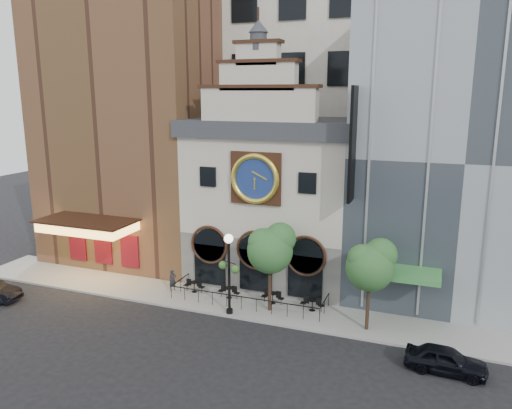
{
  "coord_description": "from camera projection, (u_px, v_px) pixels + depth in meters",
  "views": [
    {
      "loc": [
        11.76,
        -27.25,
        14.27
      ],
      "look_at": [
        -0.77,
        6.0,
        6.23
      ],
      "focal_mm": 35.0,
      "sensor_mm": 36.0,
      "label": 1
    }
  ],
  "objects": [
    {
      "name": "tree_right",
      "position": [
        371.0,
        264.0,
        29.49
      ],
      "size": [
        2.97,
        2.86,
        5.72
      ],
      "color": "#382619",
      "rests_on": "sidewalk"
    },
    {
      "name": "lamppost",
      "position": [
        229.0,
        265.0,
        31.84
      ],
      "size": [
        1.62,
        1.01,
        5.36
      ],
      "rotation": [
        0.0,
        0.0,
        -0.41
      ],
      "color": "black",
      "rests_on": "sidewalk"
    },
    {
      "name": "pedestrian",
      "position": [
        173.0,
        280.0,
        36.16
      ],
      "size": [
        0.63,
        0.67,
        1.55
      ],
      "primitive_type": "imported",
      "rotation": [
        0.0,
        0.0,
        0.94
      ],
      "color": "#222227",
      "rests_on": "sidewalk"
    },
    {
      "name": "sidewalk",
      "position": [
        249.0,
        303.0,
        34.33
      ],
      "size": [
        44.0,
        5.0,
        0.15
      ],
      "primitive_type": "cube",
      "color": "gray",
      "rests_on": "ground"
    },
    {
      "name": "bistro_0",
      "position": [
        194.0,
        286.0,
        35.93
      ],
      "size": [
        1.58,
        0.68,
        0.9
      ],
      "color": "black",
      "rests_on": "sidewalk"
    },
    {
      "name": "office_tower",
      "position": [
        317.0,
        28.0,
        45.91
      ],
      "size": [
        20.0,
        16.0,
        40.0
      ],
      "primitive_type": "cube",
      "color": "silver",
      "rests_on": "ground"
    },
    {
      "name": "ground",
      "position": [
        234.0,
        319.0,
        32.07
      ],
      "size": [
        120.0,
        120.0,
        0.0
      ],
      "primitive_type": "plane",
      "color": "black",
      "rests_on": "ground"
    },
    {
      "name": "cafe_railing",
      "position": [
        249.0,
        296.0,
        34.22
      ],
      "size": [
        10.6,
        2.6,
        0.9
      ],
      "primitive_type": null,
      "color": "black",
      "rests_on": "sidewalk"
    },
    {
      "name": "clock_building",
      "position": [
        274.0,
        194.0,
        37.73
      ],
      "size": [
        12.6,
        8.78,
        18.65
      ],
      "color": "#605E5B",
      "rests_on": "ground"
    },
    {
      "name": "car_right",
      "position": [
        446.0,
        360.0,
        25.84
      ],
      "size": [
        4.2,
        1.89,
        1.4
      ],
      "primitive_type": "imported",
      "rotation": [
        0.0,
        0.0,
        1.51
      ],
      "color": "black",
      "rests_on": "ground"
    },
    {
      "name": "retail_building",
      "position": [
        462.0,
        153.0,
        34.48
      ],
      "size": [
        14.0,
        14.4,
        20.0
      ],
      "color": "gray",
      "rests_on": "ground"
    },
    {
      "name": "bistro_2",
      "position": [
        273.0,
        297.0,
        33.97
      ],
      "size": [
        1.58,
        0.68,
        0.9
      ],
      "color": "black",
      "rests_on": "sidewalk"
    },
    {
      "name": "bistro_1",
      "position": [
        229.0,
        292.0,
        34.88
      ],
      "size": [
        1.58,
        0.68,
        0.9
      ],
      "color": "black",
      "rests_on": "sidewalk"
    },
    {
      "name": "theater_building",
      "position": [
        139.0,
        112.0,
        42.85
      ],
      "size": [
        14.0,
        15.6,
        25.0
      ],
      "color": "brown",
      "rests_on": "ground"
    },
    {
      "name": "tree_left",
      "position": [
        271.0,
        247.0,
        32.11
      ],
      "size": [
        3.09,
        2.97,
        5.95
      ],
      "color": "#382619",
      "rests_on": "sidewalk"
    },
    {
      "name": "bistro_3",
      "position": [
        312.0,
        304.0,
        32.86
      ],
      "size": [
        1.58,
        0.68,
        0.9
      ],
      "color": "black",
      "rests_on": "sidewalk"
    }
  ]
}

